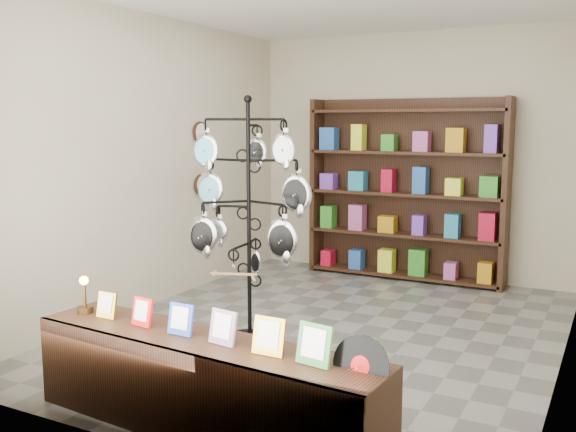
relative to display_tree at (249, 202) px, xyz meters
name	(u,v)px	position (x,y,z in m)	size (l,w,h in m)	color
ground	(327,330)	(0.49, 0.57, -1.24)	(5.00, 5.00, 0.00)	slate
room_envelope	(329,129)	(0.49, 0.57, 0.62)	(5.00, 5.00, 5.00)	#C1B89C
display_tree	(249,202)	(0.00, 0.00, 0.00)	(1.12, 1.10, 2.14)	black
front_shelf	(203,385)	(0.62, -1.59, -0.94)	(2.45, 0.67, 0.86)	black
back_shelving	(406,195)	(0.49, 2.87, -0.21)	(2.42, 0.36, 2.20)	black
wall_clocks	(201,159)	(-1.48, 1.37, 0.26)	(0.03, 0.24, 0.84)	black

